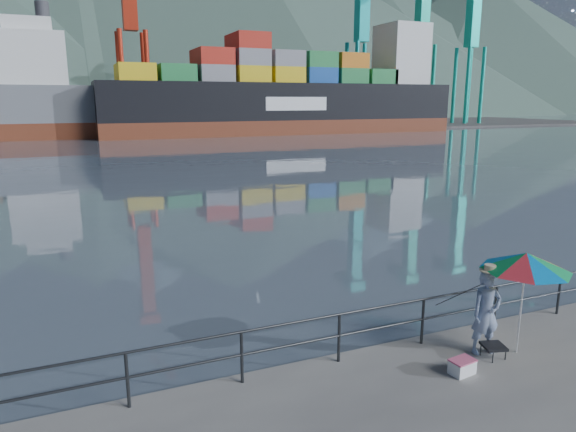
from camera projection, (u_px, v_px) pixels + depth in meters
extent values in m
cube|color=#505E6D|center=(93.00, 121.00, 125.85)|extent=(500.00, 280.00, 0.00)
cube|color=#514F4C|center=(159.00, 127.00, 96.39)|extent=(200.00, 40.00, 0.40)
cylinder|color=#2D3033|center=(383.00, 307.00, 10.34)|extent=(22.00, 0.05, 0.05)
cylinder|color=#2D3033|center=(382.00, 327.00, 10.44)|extent=(22.00, 0.05, 0.05)
cube|color=#2D3033|center=(382.00, 329.00, 10.45)|extent=(22.00, 0.06, 1.00)
cone|color=#385147|center=(76.00, 18.00, 185.73)|extent=(282.88, 282.88, 68.00)
cone|color=#385147|center=(231.00, 13.00, 211.63)|extent=(332.80, 332.80, 80.00)
cone|color=#385147|center=(369.00, 44.00, 244.63)|extent=(257.92, 257.92, 62.00)
cone|color=#385147|center=(477.00, 43.00, 274.76)|extent=(291.20, 291.20, 70.00)
cube|color=orange|center=(159.00, 121.00, 95.21)|extent=(6.00, 2.40, 2.60)
cube|color=red|center=(193.00, 106.00, 97.10)|extent=(6.00, 2.40, 7.80)
cube|color=yellow|center=(227.00, 120.00, 100.13)|extent=(6.00, 2.40, 2.60)
cube|color=yellow|center=(258.00, 119.00, 102.60)|extent=(6.00, 2.40, 2.60)
cube|color=#194CA5|center=(288.00, 119.00, 105.06)|extent=(6.00, 2.40, 2.60)
cube|color=#194CA5|center=(317.00, 118.00, 107.52)|extent=(6.00, 2.40, 2.60)
cube|color=orange|center=(344.00, 118.00, 109.98)|extent=(6.00, 2.40, 2.60)
cube|color=yellow|center=(370.00, 111.00, 112.16)|extent=(6.00, 2.40, 5.20)
cube|color=red|center=(395.00, 117.00, 114.91)|extent=(6.00, 2.40, 2.60)
cube|color=yellow|center=(156.00, 106.00, 97.33)|extent=(6.00, 2.40, 7.80)
cube|color=gray|center=(190.00, 106.00, 99.79)|extent=(6.00, 2.40, 7.80)
cube|color=#194CA5|center=(222.00, 112.00, 102.54)|extent=(6.00, 2.40, 5.20)
cube|color=#194CA5|center=(253.00, 112.00, 105.00)|extent=(6.00, 2.40, 5.20)
cube|color=yellow|center=(283.00, 112.00, 107.47)|extent=(6.00, 2.40, 5.20)
cube|color=red|center=(311.00, 105.00, 109.64)|extent=(6.00, 2.40, 7.80)
cube|color=red|center=(337.00, 117.00, 112.68)|extent=(6.00, 2.40, 2.60)
imported|color=#34578F|center=(486.00, 313.00, 10.36)|extent=(0.69, 0.51, 1.74)
cylinder|color=white|center=(521.00, 308.00, 10.34)|extent=(0.04, 0.04, 1.95)
cone|color=#0078CC|center=(526.00, 262.00, 10.13)|extent=(2.00, 2.00, 0.36)
cube|color=black|center=(494.00, 346.00, 10.28)|extent=(0.52, 0.52, 0.06)
cube|color=#2D3033|center=(493.00, 352.00, 10.31)|extent=(0.35, 0.35, 0.22)
cube|color=white|center=(462.00, 367.00, 9.69)|extent=(0.49, 0.36, 0.26)
cylinder|color=black|center=(455.00, 333.00, 11.41)|extent=(0.14, 1.54, 1.09)
cube|color=silver|center=(31.00, 59.00, 69.91)|extent=(9.00, 7.28, 7.00)
cube|color=maroon|center=(285.00, 127.00, 82.78)|extent=(57.25, 9.54, 2.50)
cube|color=black|center=(285.00, 102.00, 81.88)|extent=(57.25, 9.54, 5.60)
cube|color=silver|center=(401.00, 55.00, 88.40)|extent=(7.00, 7.63, 10.00)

